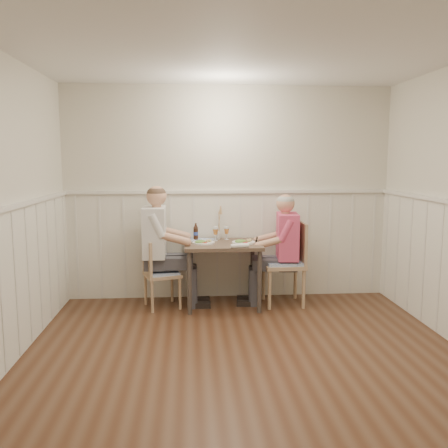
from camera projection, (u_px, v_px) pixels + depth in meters
name	position (u px, v px, depth m)	size (l,w,h in m)	color
ground_plane	(251.00, 375.00, 3.80)	(4.50, 4.50, 0.00)	#472817
room_shell	(253.00, 186.00, 3.59)	(4.04, 4.54, 2.60)	beige
wainscot	(242.00, 271.00, 4.38)	(4.00, 4.49, 1.34)	silver
dining_table	(223.00, 252.00, 5.52)	(0.88, 0.70, 0.75)	#493D2D
chair_right	(288.00, 260.00, 5.60)	(0.48, 0.48, 0.99)	tan
chair_left	(158.00, 271.00, 5.47)	(0.48, 0.48, 0.80)	tan
man_in_pink	(283.00, 258.00, 5.59)	(0.65, 0.45, 1.34)	#3F3F47
diner_cream	(159.00, 256.00, 5.50)	(0.66, 0.46, 1.44)	#3F3F47
plate_man	(243.00, 241.00, 5.48)	(0.27, 0.27, 0.07)	white
plate_diner	(203.00, 242.00, 5.46)	(0.26, 0.26, 0.06)	white
beer_glass_a	(227.00, 231.00, 5.72)	(0.06, 0.06, 0.16)	silver
beer_glass_b	(215.00, 231.00, 5.64)	(0.07, 0.07, 0.17)	silver
beer_bottle	(196.00, 232.00, 5.70)	(0.06, 0.06, 0.20)	black
rolled_napkin	(240.00, 246.00, 5.21)	(0.21, 0.07, 0.04)	white
grass_vase	(218.00, 223.00, 5.74)	(0.05, 0.05, 0.43)	silver
gingham_mat	(200.00, 240.00, 5.69)	(0.38, 0.33, 0.01)	#4C75BD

